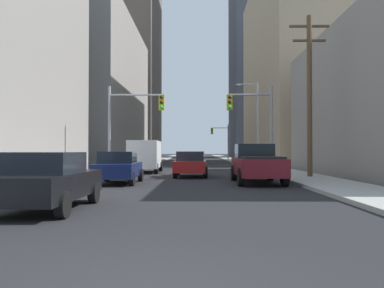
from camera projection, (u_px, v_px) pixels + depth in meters
sidewalk_left at (148, 162)px, 54.35m from camera, size 2.92×160.00×0.15m
sidewalk_right at (241, 162)px, 54.15m from camera, size 2.92×160.00×0.15m
pickup_truck_maroon at (257, 164)px, 19.09m from camera, size 2.20×5.40×1.90m
cargo_van_white at (145, 155)px, 28.21m from camera, size 2.19×5.28×2.26m
sedan_black at (47, 181)px, 10.31m from camera, size 1.95×4.21×1.52m
sedan_navy at (118, 167)px, 18.69m from camera, size 1.95×4.26×1.52m
sedan_red at (191, 164)px, 23.49m from camera, size 1.95×4.26×1.52m
traffic_signal_near_left at (133, 115)px, 26.93m from camera, size 3.87×0.44×6.00m
traffic_signal_near_right at (252, 115)px, 26.80m from camera, size 3.14×0.44×6.00m
traffic_signal_far_right at (221, 136)px, 65.53m from camera, size 2.98×0.44×6.00m
utility_pole_right at (309, 92)px, 21.71m from camera, size 2.20×0.28×9.07m
street_lamp_right at (254, 117)px, 33.85m from camera, size 2.09×0.32×7.50m
building_left_mid_office at (64, 92)px, 55.70m from camera, size 19.95×29.93×19.72m
building_left_far_tower at (127, 30)px, 93.50m from camera, size 14.56×24.30×60.72m
building_right_mid_block at (341, 68)px, 51.86m from camera, size 22.24×29.42×25.03m
building_right_far_highrise at (271, 41)px, 94.38m from camera, size 18.56×21.94×55.86m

